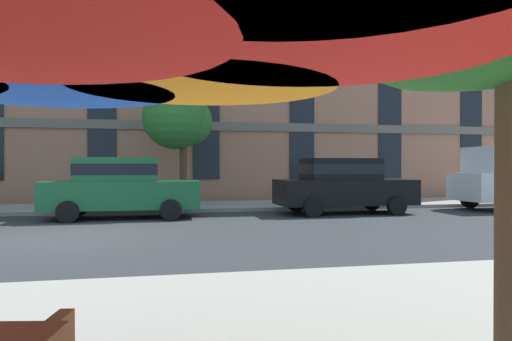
% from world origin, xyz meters
% --- Properties ---
extents(ground_plane, '(120.00, 120.00, 0.00)m').
position_xyz_m(ground_plane, '(0.00, 0.00, 0.00)').
color(ground_plane, '#2D3033').
extents(sidewalk_far, '(56.00, 3.60, 0.12)m').
position_xyz_m(sidewalk_far, '(0.00, 6.80, 0.06)').
color(sidewalk_far, gray).
rests_on(sidewalk_far, ground).
extents(apartment_building, '(37.22, 12.08, 16.00)m').
position_xyz_m(apartment_building, '(-0.00, 14.99, 8.00)').
color(apartment_building, '#A87056').
rests_on(apartment_building, ground).
extents(sedan_green, '(4.40, 1.98, 1.78)m').
position_xyz_m(sedan_green, '(1.07, 3.70, 0.95)').
color(sedan_green, '#195933').
rests_on(sedan_green, ground).
extents(sedan_black, '(4.40, 1.98, 1.78)m').
position_xyz_m(sedan_black, '(8.00, 3.70, 0.95)').
color(sedan_black, black).
rests_on(sedan_black, ground).
extents(street_tree_middle, '(2.58, 2.39, 4.53)m').
position_xyz_m(street_tree_middle, '(2.93, 6.96, 3.27)').
color(street_tree_middle, '#4C3823').
rests_on(street_tree_middle, ground).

